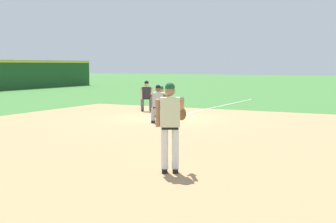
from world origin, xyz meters
The scene contains 9 objects.
ground_plane centered at (0.00, 0.00, 0.00)m, with size 160.00×160.00×0.00m, color #3D7533.
infield_dirt_patch centered at (-4.31, -2.29, 0.00)m, with size 18.00×18.00×0.01m, color tan.
foul_line_stripe centered at (5.94, 0.00, 0.01)m, with size 11.87×0.10×0.00m, color white.
first_base_bag centered at (0.00, 0.00, 0.04)m, with size 0.38×0.38×0.09m, color white.
baseball centered at (-2.86, -1.32, 0.04)m, with size 0.07×0.07×0.07m, color white.
pitcher centered at (-8.58, -4.57, 1.06)m, with size 0.83×0.58×1.86m.
first_baseman centered at (0.26, 0.33, 0.73)m, with size 0.82×1.02×1.34m.
baserunner centered at (-1.49, -0.45, 0.79)m, with size 0.55×0.66×1.46m.
umpire centered at (2.22, 2.18, 0.79)m, with size 0.63×0.68×1.46m.
Camera 1 is at (-17.03, -8.84, 2.22)m, focal length 50.00 mm.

